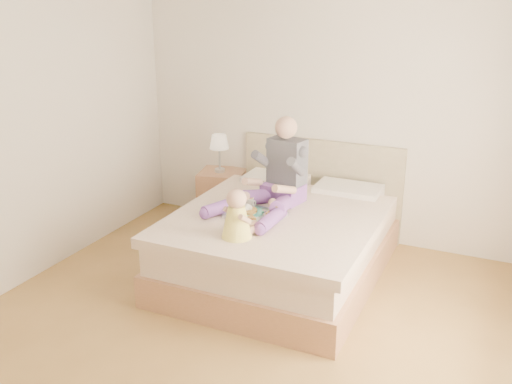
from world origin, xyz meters
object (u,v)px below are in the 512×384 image
at_px(adult, 276,180).
at_px(tray, 256,213).
at_px(baby, 238,218).
at_px(bed, 285,238).
at_px(nightstand, 223,197).

bearing_deg(adult, tray, -85.46).
bearing_deg(baby, bed, 110.65).
bearing_deg(nightstand, baby, -70.56).
relative_size(adult, baby, 2.60).
xyz_separation_m(nightstand, adult, (0.95, -0.76, 0.55)).
bearing_deg(bed, baby, -97.94).
bearing_deg(nightstand, tray, -62.71).
distance_m(bed, nightstand, 1.32).
bearing_deg(bed, adult, 160.43).
bearing_deg(tray, baby, -76.21).
bearing_deg(tray, adult, 90.57).
height_order(nightstand, tray, tray).
distance_m(tray, baby, 0.47).
relative_size(bed, tray, 4.38).
relative_size(nightstand, tray, 1.17).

